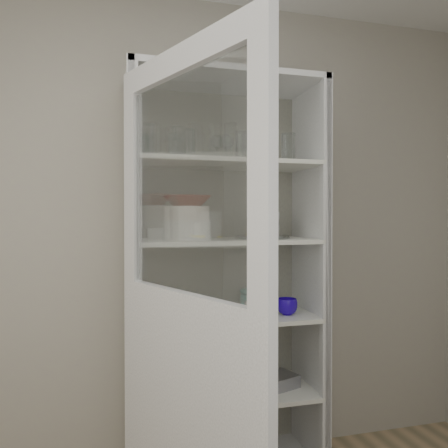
{
  "coord_description": "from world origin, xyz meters",
  "views": [
    {
      "loc": [
        -0.39,
        -0.93,
        1.37
      ],
      "look_at": [
        0.2,
        1.27,
        1.34
      ],
      "focal_mm": 35.0,
      "sensor_mm": 36.0,
      "label": 1
    }
  ],
  "objects": [
    {
      "name": "plate_stack_front",
      "position": [
        -0.01,
        1.21,
        1.31
      ],
      "size": [
        0.24,
        0.24,
        0.1
      ],
      "primitive_type": "cylinder",
      "color": "white",
      "rests_on": "shelf_plates"
    },
    {
      "name": "cream_bowl",
      "position": [
        -0.01,
        1.21,
        1.39
      ],
      "size": [
        0.28,
        0.28,
        0.07
      ],
      "primitive_type": "cylinder",
      "rotation": [
        0.0,
        0.0,
        -0.3
      ],
      "color": "silver",
      "rests_on": "plate_stack_front"
    },
    {
      "name": "cream_dish",
      "position": [
        -0.1,
        1.29,
        0.49
      ],
      "size": [
        0.27,
        0.27,
        0.06
      ],
      "primitive_type": "imported",
      "rotation": [
        0.0,
        0.0,
        -0.37
      ],
      "color": "silver",
      "rests_on": "shelf_bot"
    },
    {
      "name": "tumbler_3",
      "position": [
        0.26,
        1.15,
        1.73
      ],
      "size": [
        0.08,
        0.08,
        0.14
      ],
      "primitive_type": "cylinder",
      "rotation": [
        0.0,
        0.0,
        0.15
      ],
      "color": "silver",
      "rests_on": "shelf_glass"
    },
    {
      "name": "pantry_cabinet",
      "position": [
        0.2,
        1.34,
        0.94
      ],
      "size": [
        1.0,
        0.45,
        2.1
      ],
      "color": "#B6B6B4",
      "rests_on": "floor"
    },
    {
      "name": "tin_box",
      "position": [
        0.48,
        1.24,
        0.49
      ],
      "size": [
        0.26,
        0.22,
        0.07
      ],
      "primitive_type": "cube",
      "rotation": [
        0.0,
        0.0,
        0.33
      ],
      "color": "gray",
      "rests_on": "shelf_bot"
    },
    {
      "name": "teal_jar",
      "position": [
        0.35,
        1.33,
        0.92
      ],
      "size": [
        0.09,
        0.09,
        0.11
      ],
      "color": "teal",
      "rests_on": "shelf_mugs"
    },
    {
      "name": "tumbler_7",
      "position": [
        -0.21,
        1.28,
        1.72
      ],
      "size": [
        0.06,
        0.06,
        0.12
      ],
      "primitive_type": "cylinder",
      "rotation": [
        0.0,
        0.0,
        0.01
      ],
      "color": "silver",
      "rests_on": "shelf_glass"
    },
    {
      "name": "mug_white",
      "position": [
        0.32,
        1.16,
        0.9
      ],
      "size": [
        0.09,
        0.09,
        0.09
      ],
      "primitive_type": "imported",
      "rotation": [
        0.0,
        0.0,
        0.01
      ],
      "color": "white",
      "rests_on": "shelf_mugs"
    },
    {
      "name": "cupboard_door",
      "position": [
        -0.12,
        0.64,
        0.87
      ],
      "size": [
        0.4,
        0.84,
        2.0
      ],
      "rotation": [
        0.0,
        0.0,
        -1.15
      ],
      "color": "#B6B6B4",
      "rests_on": "floor"
    },
    {
      "name": "white_ramekin",
      "position": [
        0.41,
        1.28,
        1.32
      ],
      "size": [
        0.17,
        0.17,
        0.06
      ],
      "primitive_type": "cylinder",
      "rotation": [
        0.0,
        0.0,
        0.23
      ],
      "color": "white",
      "rests_on": "yellow_trivet"
    },
    {
      "name": "tumbler_6",
      "position": [
        0.51,
        1.16,
        1.73
      ],
      "size": [
        0.09,
        0.09,
        0.14
      ],
      "primitive_type": "cylinder",
      "rotation": [
        0.0,
        0.0,
        -0.36
      ],
      "color": "silver",
      "rests_on": "shelf_glass"
    },
    {
      "name": "tumbler_4",
      "position": [
        0.3,
        1.16,
        1.73
      ],
      "size": [
        0.07,
        0.07,
        0.13
      ],
      "primitive_type": "cylinder",
      "rotation": [
        0.0,
        0.0,
        -0.12
      ],
      "color": "silver",
      "rests_on": "shelf_glass"
    },
    {
      "name": "wall_back",
      "position": [
        0.0,
        1.5,
        1.3
      ],
      "size": [
        3.6,
        0.02,
        2.6
      ],
      "primitive_type": "cube",
      "color": "#A99F95",
      "rests_on": "ground"
    },
    {
      "name": "goblet_0",
      "position": [
        -0.21,
        1.36,
        1.74
      ],
      "size": [
        0.07,
        0.07,
        0.16
      ],
      "primitive_type": null,
      "color": "silver",
      "rests_on": "shelf_glass"
    },
    {
      "name": "tumbler_9",
      "position": [
        -0.06,
        1.24,
        1.73
      ],
      "size": [
        0.07,
        0.07,
        0.13
      ],
      "primitive_type": "cylinder",
      "rotation": [
        0.0,
        0.0,
        0.06
      ],
      "color": "silver",
      "rests_on": "shelf_glass"
    },
    {
      "name": "tumbler_1",
      "position": [
        -0.06,
        1.11,
        1.73
      ],
      "size": [
        0.08,
        0.08,
        0.14
      ],
      "primitive_type": "cylinder",
      "rotation": [
        0.0,
        0.0,
        0.16
      ],
      "color": "silver",
      "rests_on": "shelf_glass"
    },
    {
      "name": "grey_bowl_stack",
      "position": [
        0.43,
        1.25,
        1.33
      ],
      "size": [
        0.14,
        0.14,
        0.14
      ],
      "primitive_type": "cylinder",
      "color": "silver",
      "rests_on": "shelf_plates"
    },
    {
      "name": "yellow_trivet",
      "position": [
        0.41,
        1.28,
        1.28
      ],
      "size": [
        0.2,
        0.2,
        0.01
      ],
      "primitive_type": "cube",
      "rotation": [
        0.0,
        0.0,
        -0.37
      ],
      "color": "yellow",
      "rests_on": "glass_platter"
    },
    {
      "name": "terracotta_bowl",
      "position": [
        -0.01,
        1.21,
        1.45
      ],
      "size": [
        0.26,
        0.26,
        0.05
      ],
      "primitive_type": "imported",
      "rotation": [
        0.0,
        0.0,
        0.17
      ],
      "color": "maroon",
      "rests_on": "cream_bowl"
    },
    {
      "name": "measuring_cups",
      "position": [
        0.15,
        1.22,
        0.88
      ],
      "size": [
        0.1,
        0.1,
        0.04
      ],
      "primitive_type": "cylinder",
      "color": "#B0B2BC",
      "rests_on": "shelf_mugs"
    },
    {
      "name": "tumbler_0",
      "position": [
        -0.21,
        1.15,
        1.74
      ],
      "size": [
        0.1,
        0.1,
        0.15
      ],
      "primitive_type": "cylinder",
      "rotation": [
        0.0,
        0.0,
        -0.35
      ],
      "color": "silver",
      "rests_on": "shelf_glass"
    },
    {
      "name": "goblet_2",
      "position": [
        0.18,
        1.35,
        1.75
      ],
      "size": [
        0.08,
        0.08,
        0.17
      ],
      "primitive_type": null,
      "color": "silver",
      "rests_on": "shelf_glass"
    },
    {
      "name": "white_canister",
      "position": [
        -0.21,
        1.28,
        0.93
      ],
      "size": [
        0.11,
        0.11,
        0.13
      ],
      "primitive_type": "cylinder",
      "rotation": [
        0.0,
        0.0,
        -0.03
      ],
      "color": "white",
      "rests_on": "shelf_mugs"
    },
    {
      "name": "tumbler_8",
      "position": [
        -0.03,
        1.29,
        1.73
      ],
      "size": [
        0.08,
        0.08,
        0.13
      ],
      "primitive_type": "cylinder",
      "rotation": [
        0.0,
        0.0,
        0.23
      ],
      "color": "silver",
      "rests_on": "shelf_glass"
    },
    {
      "name": "goblet_1",
      "position": [
        0.24,
        1.38,
        1.75
      ],
      "size": [
        0.08,
        0.08,
        0.18
      ],
      "primitive_type": null,
      "color": "silver",
      "rests_on": "shelf_glass"
    },
    {
      "name": "glass_platter",
      "position": [
        0.41,
        1.28,
        1.27
      ],
      "size": [
        0.37,
        0.37,
        0.02
      ],
      "primitive_type": "cylinder",
      "rotation": [
        0.0,
        0.0,
        0.33
      ],
      "color": "silver",
      "rests_on": "shelf_plates"
    },
    {
      "name": "tumbler_5",
      "position": [
        0.4,
        1.14,
        1.73
      ],
      "size": [
        0.08,
        0.08,
        0.14
      ],
      "primitive_type": "cylinder",
      "rotation": [
        0.0,
        0.0,
        0.17
      ],
      "color": "silver",
      "rests_on": "shelf_glass"
    },
    {
      "name": "tumbler_2",
      "position": [
        -0.01,
        1.14,
        1.73
      ],
      "size": [
        0.08,
        0.08,
        0.13
      ],
      "primitive_type": "cylinder",
      "rotation": [
        0.0,
        0.0,
        -0.24
      ],
      "color": "silver",
      "rests_on": "shelf_glass"
    },
    {
      "name": "mug_blue",
      "position": [
        0.52,
        1.2,
        0.9
      ],
      "size": [
        0.13,
        0.13,
        0.09
      ],
      "primitive_type": "imported",
      "rotation": [
        0.0,
        0.0,
        0.23
      ],
      "color": "#160EA1",
      "rests_on": "shelf_mugs"
    },
    {
      "name": "mug_teal",
      "position": [
        0.43,
        1.33,
        0.91
      ],
      "size": [
        0.14,
        0.14,
        0.1
      ],
      "primitive_type": "imported",
      "rotation": [
        0.0,
        0.0,
        0.27
      ],
      "color": "teal",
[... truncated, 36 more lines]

